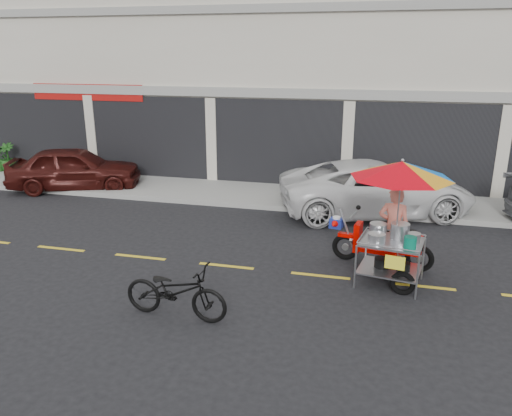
% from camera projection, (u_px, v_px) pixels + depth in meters
% --- Properties ---
extents(ground, '(90.00, 90.00, 0.00)m').
position_uv_depth(ground, '(320.00, 276.00, 10.13)').
color(ground, black).
extents(sidewalk, '(45.00, 3.00, 0.15)m').
position_uv_depth(sidewalk, '(343.00, 198.00, 15.20)').
color(sidewalk, gray).
rests_on(sidewalk, ground).
extents(shophouse_block, '(36.00, 8.11, 10.40)m').
position_uv_depth(shophouse_block, '(439.00, 55.00, 18.01)').
color(shophouse_block, beige).
rests_on(shophouse_block, ground).
extents(centerline, '(42.00, 0.10, 0.01)m').
position_uv_depth(centerline, '(320.00, 276.00, 10.13)').
color(centerline, gold).
rests_on(centerline, ground).
extents(maroon_sedan, '(4.48, 2.99, 1.42)m').
position_uv_depth(maroon_sedan, '(75.00, 168.00, 16.26)').
color(maroon_sedan, '#380F0C').
rests_on(maroon_sedan, ground).
extents(white_pickup, '(5.81, 4.02, 1.47)m').
position_uv_depth(white_pickup, '(376.00, 188.00, 13.83)').
color(white_pickup, silver).
rests_on(white_pickup, ground).
extents(plant_short, '(0.61, 0.61, 1.02)m').
position_uv_depth(plant_short, '(7.00, 157.00, 18.27)').
color(plant_short, '#1D4C18').
rests_on(plant_short, sidewalk).
extents(near_bicycle, '(1.88, 0.75, 0.97)m').
position_uv_depth(near_bicycle, '(176.00, 291.00, 8.43)').
color(near_bicycle, black).
rests_on(near_bicycle, ground).
extents(food_vendor_rig, '(2.47, 2.28, 2.49)m').
position_uv_depth(food_vendor_rig, '(396.00, 203.00, 9.64)').
color(food_vendor_rig, black).
rests_on(food_vendor_rig, ground).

